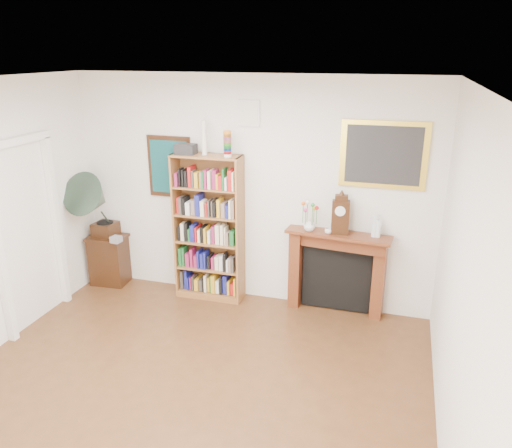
{
  "coord_description": "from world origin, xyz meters",
  "views": [
    {
      "loc": [
        1.76,
        -3.12,
        3.05
      ],
      "look_at": [
        0.35,
        1.6,
        1.32
      ],
      "focal_mm": 35.0,
      "sensor_mm": 36.0,
      "label": 1
    }
  ],
  "objects_px": {
    "bookshelf": "(208,220)",
    "fireplace": "(337,265)",
    "flower_vase": "(309,225)",
    "bottle_right": "(378,229)",
    "mantel_clock": "(341,215)",
    "bottle_left": "(375,227)",
    "teacup": "(328,231)",
    "cd_stack": "(116,239)",
    "gramophone": "(95,201)",
    "side_cabinet": "(109,260)"
  },
  "relations": [
    {
      "from": "fireplace",
      "to": "bottle_right",
      "type": "relative_size",
      "value": 6.23
    },
    {
      "from": "side_cabinet",
      "to": "teacup",
      "type": "xyz_separation_m",
      "value": [
        2.96,
        0.0,
        0.73
      ]
    },
    {
      "from": "gramophone",
      "to": "bottle_left",
      "type": "height_order",
      "value": "gramophone"
    },
    {
      "from": "bookshelf",
      "to": "flower_vase",
      "type": "distance_m",
      "value": 1.27
    },
    {
      "from": "cd_stack",
      "to": "fireplace",
      "type": "bearing_deg",
      "value": 5.41
    },
    {
      "from": "side_cabinet",
      "to": "gramophone",
      "type": "distance_m",
      "value": 0.88
    },
    {
      "from": "gramophone",
      "to": "bottle_left",
      "type": "xyz_separation_m",
      "value": [
        3.51,
        0.18,
        -0.06
      ]
    },
    {
      "from": "flower_vase",
      "to": "fireplace",
      "type": "bearing_deg",
      "value": 12.16
    },
    {
      "from": "bottle_right",
      "to": "cd_stack",
      "type": "bearing_deg",
      "value": -176.29
    },
    {
      "from": "teacup",
      "to": "bottle_left",
      "type": "relative_size",
      "value": 0.35
    },
    {
      "from": "bookshelf",
      "to": "teacup",
      "type": "relative_size",
      "value": 25.77
    },
    {
      "from": "bookshelf",
      "to": "cd_stack",
      "type": "bearing_deg",
      "value": -172.3
    },
    {
      "from": "bookshelf",
      "to": "fireplace",
      "type": "relative_size",
      "value": 1.72
    },
    {
      "from": "side_cabinet",
      "to": "flower_vase",
      "type": "bearing_deg",
      "value": -2.97
    },
    {
      "from": "bookshelf",
      "to": "bottle_right",
      "type": "distance_m",
      "value": 2.06
    },
    {
      "from": "mantel_clock",
      "to": "gramophone",
      "type": "bearing_deg",
      "value": 177.17
    },
    {
      "from": "bookshelf",
      "to": "fireplace",
      "type": "distance_m",
      "value": 1.67
    },
    {
      "from": "flower_vase",
      "to": "bottle_left",
      "type": "height_order",
      "value": "bottle_left"
    },
    {
      "from": "gramophone",
      "to": "bottle_left",
      "type": "relative_size",
      "value": 3.89
    },
    {
      "from": "bottle_left",
      "to": "bottle_right",
      "type": "distance_m",
      "value": 0.04
    },
    {
      "from": "mantel_clock",
      "to": "flower_vase",
      "type": "height_order",
      "value": "mantel_clock"
    },
    {
      "from": "fireplace",
      "to": "flower_vase",
      "type": "bearing_deg",
      "value": -162.31
    },
    {
      "from": "bottle_left",
      "to": "bottle_right",
      "type": "xyz_separation_m",
      "value": [
        0.04,
        -0.01,
        -0.02
      ]
    },
    {
      "from": "gramophone",
      "to": "cd_stack",
      "type": "height_order",
      "value": "gramophone"
    },
    {
      "from": "cd_stack",
      "to": "flower_vase",
      "type": "distance_m",
      "value": 2.53
    },
    {
      "from": "bottle_left",
      "to": "bottle_right",
      "type": "height_order",
      "value": "bottle_left"
    },
    {
      "from": "bookshelf",
      "to": "flower_vase",
      "type": "xyz_separation_m",
      "value": [
        1.27,
        0.01,
        0.06
      ]
    },
    {
      "from": "cd_stack",
      "to": "bottle_left",
      "type": "bearing_deg",
      "value": 3.86
    },
    {
      "from": "mantel_clock",
      "to": "bookshelf",
      "type": "bearing_deg",
      "value": 174.7
    },
    {
      "from": "bottle_right",
      "to": "teacup",
      "type": "bearing_deg",
      "value": -174.7
    },
    {
      "from": "gramophone",
      "to": "bottle_right",
      "type": "relative_size",
      "value": 4.67
    },
    {
      "from": "side_cabinet",
      "to": "teacup",
      "type": "height_order",
      "value": "teacup"
    },
    {
      "from": "gramophone",
      "to": "mantel_clock",
      "type": "relative_size",
      "value": 2.02
    },
    {
      "from": "gramophone",
      "to": "bottle_right",
      "type": "height_order",
      "value": "gramophone"
    },
    {
      "from": "teacup",
      "to": "bottle_left",
      "type": "distance_m",
      "value": 0.53
    },
    {
      "from": "fireplace",
      "to": "gramophone",
      "type": "height_order",
      "value": "gramophone"
    },
    {
      "from": "bottle_right",
      "to": "bookshelf",
      "type": "bearing_deg",
      "value": -179.28
    },
    {
      "from": "fireplace",
      "to": "bottle_right",
      "type": "distance_m",
      "value": 0.7
    },
    {
      "from": "mantel_clock",
      "to": "bottle_left",
      "type": "distance_m",
      "value": 0.4
    },
    {
      "from": "flower_vase",
      "to": "bottle_right",
      "type": "xyz_separation_m",
      "value": [
        0.78,
        0.02,
        0.03
      ]
    },
    {
      "from": "flower_vase",
      "to": "teacup",
      "type": "distance_m",
      "value": 0.24
    },
    {
      "from": "fireplace",
      "to": "cd_stack",
      "type": "distance_m",
      "value": 2.84
    },
    {
      "from": "cd_stack",
      "to": "bottle_right",
      "type": "distance_m",
      "value": 3.31
    },
    {
      "from": "fireplace",
      "to": "bottle_left",
      "type": "xyz_separation_m",
      "value": [
        0.41,
        -0.05,
        0.55
      ]
    },
    {
      "from": "gramophone",
      "to": "flower_vase",
      "type": "xyz_separation_m",
      "value": [
        2.76,
        0.16,
        -0.11
      ]
    },
    {
      "from": "cd_stack",
      "to": "teacup",
      "type": "relative_size",
      "value": 1.44
    },
    {
      "from": "mantel_clock",
      "to": "bottle_left",
      "type": "xyz_separation_m",
      "value": [
        0.39,
        0.02,
        -0.1
      ]
    },
    {
      "from": "side_cabinet",
      "to": "flower_vase",
      "type": "xyz_separation_m",
      "value": [
        2.73,
        0.04,
        0.76
      ]
    },
    {
      "from": "mantel_clock",
      "to": "bottle_right",
      "type": "height_order",
      "value": "mantel_clock"
    },
    {
      "from": "bottle_right",
      "to": "gramophone",
      "type": "bearing_deg",
      "value": -177.17
    }
  ]
}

